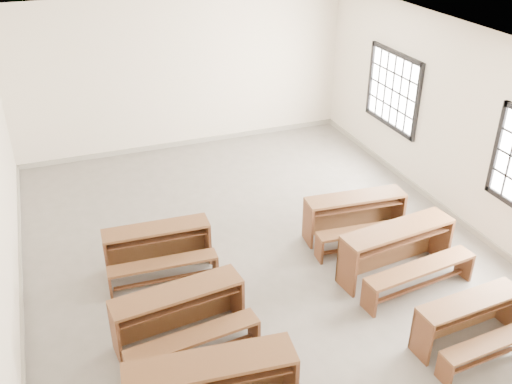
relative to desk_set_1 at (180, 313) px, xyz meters
name	(u,v)px	position (x,y,z in m)	size (l,w,h in m)	color
room	(262,120)	(1.69, 1.57, 1.72)	(8.50, 8.50, 3.20)	slate
desk_set_1	(180,313)	(0.00, 0.00, 0.00)	(1.72, 1.02, 0.73)	brown
desk_set_2	(158,246)	(0.06, 1.57, -0.02)	(1.58, 0.88, 0.69)	brown
desk_set_3	(470,319)	(3.31, -1.32, -0.05)	(1.48, 0.83, 0.64)	brown
desk_set_4	(399,249)	(3.26, 0.19, 0.03)	(1.83, 1.09, 0.78)	brown
desk_set_5	(356,214)	(3.19, 1.30, -0.01)	(1.68, 0.97, 0.73)	brown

